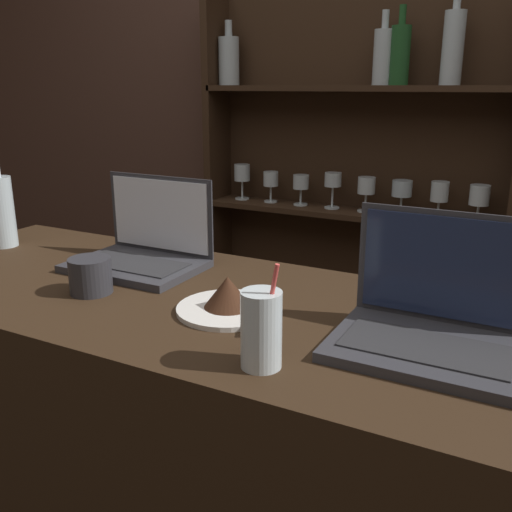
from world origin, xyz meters
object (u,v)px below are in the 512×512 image
at_px(cake_plate, 228,299).
at_px(water_glass, 261,329).
at_px(wine_bottle_clear, 0,210).
at_px(laptop_far, 433,320).
at_px(coffee_cup, 90,276).
at_px(laptop_near, 144,248).

distance_m(cake_plate, water_glass, 0.24).
bearing_deg(wine_bottle_clear, laptop_far, -4.62).
distance_m(cake_plate, coffee_cup, 0.32).
distance_m(water_glass, coffee_cup, 0.49).
relative_size(water_glass, coffee_cup, 1.93).
xyz_separation_m(laptop_far, wine_bottle_clear, (-1.18, 0.10, 0.05)).
bearing_deg(laptop_near, water_glass, -33.99).
bearing_deg(laptop_far, cake_plate, -175.77).
bearing_deg(wine_bottle_clear, coffee_cup, -19.40).
xyz_separation_m(laptop_near, wine_bottle_clear, (-0.46, -0.04, 0.06)).
bearing_deg(water_glass, laptop_far, 41.93).
distance_m(laptop_far, cake_plate, 0.39).
bearing_deg(laptop_near, wine_bottle_clear, -175.28).
relative_size(laptop_near, laptop_far, 0.98).
height_order(laptop_near, laptop_far, laptop_far).
bearing_deg(laptop_near, coffee_cup, -84.77).
bearing_deg(laptop_near, cake_plate, -25.90).
height_order(laptop_near, cake_plate, laptop_near).
bearing_deg(cake_plate, water_glass, -46.69).
bearing_deg(water_glass, laptop_near, 146.01).
height_order(cake_plate, water_glass, water_glass).
bearing_deg(laptop_far, water_glass, -138.07).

